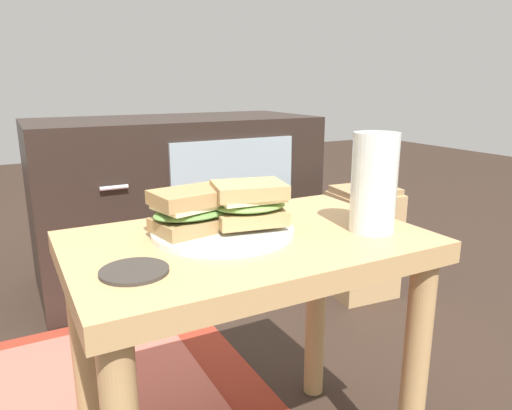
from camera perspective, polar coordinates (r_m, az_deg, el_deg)
side_table at (r=0.79m, az=-0.97°, el=-10.00°), size 0.56×0.36×0.46m
tv_cabinet at (r=1.73m, az=-9.40°, el=0.66°), size 0.96×0.46×0.58m
plate at (r=0.77m, az=-3.98°, el=-3.14°), size 0.23×0.23×0.01m
sandwich_front at (r=0.76m, az=-7.25°, el=-0.57°), size 0.16×0.11×0.07m
sandwich_back at (r=0.76m, az=-0.84°, el=0.24°), size 0.13×0.11×0.07m
beer_glass at (r=0.79m, az=13.96°, el=2.38°), size 0.07×0.07×0.16m
coaster at (r=0.64m, az=-14.40°, el=-7.69°), size 0.09×0.09×0.01m
paper_bag at (r=1.62m, az=12.67°, el=-4.39°), size 0.22×0.19×0.37m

